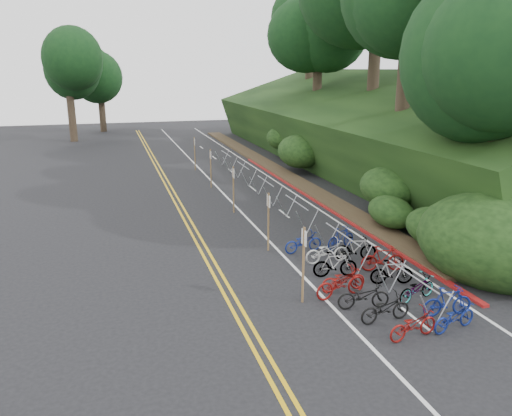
% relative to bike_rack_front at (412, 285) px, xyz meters
% --- Properties ---
extents(ground, '(120.00, 120.00, 0.00)m').
position_rel_bike_rack_front_xyz_m(ground, '(-3.25, 1.43, -0.85)').
color(ground, black).
rests_on(ground, ground).
extents(road_markings, '(7.47, 80.00, 0.01)m').
position_rel_bike_rack_front_xyz_m(road_markings, '(-2.62, 11.53, -0.85)').
color(road_markings, gold).
rests_on(road_markings, ground).
extents(red_curb, '(0.25, 28.00, 0.10)m').
position_rel_bike_rack_front_xyz_m(red_curb, '(2.45, 13.43, -0.80)').
color(red_curb, maroon).
rests_on(red_curb, ground).
extents(embankment, '(14.30, 48.14, 9.11)m').
position_rel_bike_rack_front_xyz_m(embankment, '(9.71, 20.47, 1.71)').
color(embankment, black).
rests_on(embankment, ground).
extents(tree_cluster, '(32.03, 53.69, 17.62)m').
position_rel_bike_rack_front_xyz_m(tree_cluster, '(6.50, 23.47, 10.17)').
color(tree_cluster, '#2D2319').
rests_on(tree_cluster, ground).
extents(bike_rack_front, '(1.15, 2.70, 1.19)m').
position_rel_bike_rack_front_xyz_m(bike_rack_front, '(0.00, 0.00, 0.00)').
color(bike_rack_front, '#959AA3').
rests_on(bike_rack_front, ground).
extents(bike_racks_rest, '(1.14, 23.00, 1.17)m').
position_rel_bike_rack_front_xyz_m(bike_racks_rest, '(-0.25, 14.43, 0.00)').
color(bike_racks_rest, '#959AA3').
rests_on(bike_racks_rest, ground).
extents(signpost_near, '(0.08, 0.40, 2.59)m').
position_rel_bike_rack_front_xyz_m(signpost_near, '(-3.06, 1.51, 0.63)').
color(signpost_near, brown).
rests_on(signpost_near, ground).
extents(signposts_rest, '(0.08, 18.40, 2.50)m').
position_rel_bike_rack_front_xyz_m(signposts_rest, '(-2.65, 15.43, 0.58)').
color(signposts_rest, brown).
rests_on(signposts_rest, ground).
extents(bike_front, '(0.95, 1.97, 0.99)m').
position_rel_bike_rack_front_xyz_m(bike_front, '(-1.70, 1.52, -0.36)').
color(bike_front, maroon).
rests_on(bike_front, ground).
extents(bike_valet, '(3.01, 9.06, 1.01)m').
position_rel_bike_rack_front_xyz_m(bike_valet, '(-0.36, 2.01, -0.39)').
color(bike_valet, maroon).
rests_on(bike_valet, ground).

